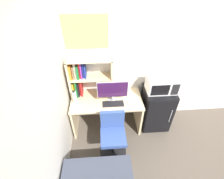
{
  "coord_description": "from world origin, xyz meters",
  "views": [
    {
      "loc": [
        -0.95,
        -2.49,
        2.71
      ],
      "look_at": [
        -0.8,
        -0.35,
        1.0
      ],
      "focal_mm": 25.44,
      "sensor_mm": 36.0,
      "label": 1
    }
  ],
  "objects_px": {
    "microwave": "(162,84)",
    "desk_chair": "(113,137)",
    "computer_mouse": "(130,103)",
    "water_bottle": "(75,97)",
    "keyboard": "(113,104)",
    "hutch_bookshelf": "(84,76)",
    "monitor": "(113,91)",
    "mini_fridge": "(156,108)",
    "wall_corkboard": "(86,32)"
  },
  "relations": [
    {
      "from": "monitor",
      "to": "desk_chair",
      "type": "xyz_separation_m",
      "value": [
        -0.03,
        -0.52,
        -0.59
      ]
    },
    {
      "from": "hutch_bookshelf",
      "to": "wall_corkboard",
      "type": "height_order",
      "value": "wall_corkboard"
    },
    {
      "from": "computer_mouse",
      "to": "mini_fridge",
      "type": "xyz_separation_m",
      "value": [
        0.57,
        0.14,
        -0.32
      ]
    },
    {
      "from": "hutch_bookshelf",
      "to": "water_bottle",
      "type": "xyz_separation_m",
      "value": [
        -0.18,
        -0.23,
        -0.28
      ]
    },
    {
      "from": "monitor",
      "to": "computer_mouse",
      "type": "height_order",
      "value": "monitor"
    },
    {
      "from": "computer_mouse",
      "to": "mini_fridge",
      "type": "distance_m",
      "value": 0.67
    },
    {
      "from": "keyboard",
      "to": "microwave",
      "type": "relative_size",
      "value": 0.72
    },
    {
      "from": "monitor",
      "to": "computer_mouse",
      "type": "xyz_separation_m",
      "value": [
        0.3,
        -0.08,
        -0.23
      ]
    },
    {
      "from": "monitor",
      "to": "wall_corkboard",
      "type": "relative_size",
      "value": 0.77
    },
    {
      "from": "computer_mouse",
      "to": "monitor",
      "type": "bearing_deg",
      "value": 165.21
    },
    {
      "from": "wall_corkboard",
      "to": "mini_fridge",
      "type": "bearing_deg",
      "value": -13.54
    },
    {
      "from": "water_bottle",
      "to": "desk_chair",
      "type": "relative_size",
      "value": 0.3
    },
    {
      "from": "wall_corkboard",
      "to": "microwave",
      "type": "bearing_deg",
      "value": -13.41
    },
    {
      "from": "hutch_bookshelf",
      "to": "computer_mouse",
      "type": "relative_size",
      "value": 8.2
    },
    {
      "from": "hutch_bookshelf",
      "to": "desk_chair",
      "type": "distance_m",
      "value": 1.16
    },
    {
      "from": "keyboard",
      "to": "hutch_bookshelf",
      "type": "bearing_deg",
      "value": 146.29
    },
    {
      "from": "hutch_bookshelf",
      "to": "monitor",
      "type": "height_order",
      "value": "hutch_bookshelf"
    },
    {
      "from": "computer_mouse",
      "to": "water_bottle",
      "type": "relative_size",
      "value": 0.36
    },
    {
      "from": "hutch_bookshelf",
      "to": "monitor",
      "type": "bearing_deg",
      "value": -27.17
    },
    {
      "from": "desk_chair",
      "to": "mini_fridge",
      "type": "bearing_deg",
      "value": 32.72
    },
    {
      "from": "desk_chair",
      "to": "computer_mouse",
      "type": "bearing_deg",
      "value": 52.63
    },
    {
      "from": "monitor",
      "to": "microwave",
      "type": "height_order",
      "value": "monitor"
    },
    {
      "from": "mini_fridge",
      "to": "hutch_bookshelf",
      "type": "bearing_deg",
      "value": 172.31
    },
    {
      "from": "monitor",
      "to": "computer_mouse",
      "type": "bearing_deg",
      "value": -14.79
    },
    {
      "from": "desk_chair",
      "to": "microwave",
      "type": "bearing_deg",
      "value": 32.85
    },
    {
      "from": "water_bottle",
      "to": "wall_corkboard",
      "type": "xyz_separation_m",
      "value": [
        0.28,
        0.35,
        1.01
      ]
    },
    {
      "from": "computer_mouse",
      "to": "water_bottle",
      "type": "height_order",
      "value": "water_bottle"
    },
    {
      "from": "computer_mouse",
      "to": "water_bottle",
      "type": "bearing_deg",
      "value": 174.21
    },
    {
      "from": "microwave",
      "to": "desk_chair",
      "type": "bearing_deg",
      "value": -147.15
    },
    {
      "from": "hutch_bookshelf",
      "to": "mini_fridge",
      "type": "height_order",
      "value": "hutch_bookshelf"
    },
    {
      "from": "microwave",
      "to": "desk_chair",
      "type": "distance_m",
      "value": 1.25
    },
    {
      "from": "monitor",
      "to": "keyboard",
      "type": "relative_size",
      "value": 1.43
    },
    {
      "from": "hutch_bookshelf",
      "to": "water_bottle",
      "type": "relative_size",
      "value": 2.92
    },
    {
      "from": "water_bottle",
      "to": "microwave",
      "type": "distance_m",
      "value": 1.55
    },
    {
      "from": "monitor",
      "to": "desk_chair",
      "type": "relative_size",
      "value": 0.61
    },
    {
      "from": "desk_chair",
      "to": "water_bottle",
      "type": "bearing_deg",
      "value": 139.92
    },
    {
      "from": "monitor",
      "to": "keyboard",
      "type": "distance_m",
      "value": 0.24
    },
    {
      "from": "monitor",
      "to": "microwave",
      "type": "xyz_separation_m",
      "value": [
        0.87,
        0.07,
        0.04
      ]
    },
    {
      "from": "computer_mouse",
      "to": "desk_chair",
      "type": "height_order",
      "value": "desk_chair"
    },
    {
      "from": "water_bottle",
      "to": "monitor",
      "type": "bearing_deg",
      "value": -1.62
    },
    {
      "from": "computer_mouse",
      "to": "desk_chair",
      "type": "bearing_deg",
      "value": -127.37
    },
    {
      "from": "water_bottle",
      "to": "microwave",
      "type": "relative_size",
      "value": 0.5
    },
    {
      "from": "computer_mouse",
      "to": "mini_fridge",
      "type": "relative_size",
      "value": 0.1
    },
    {
      "from": "monitor",
      "to": "keyboard",
      "type": "height_order",
      "value": "monitor"
    },
    {
      "from": "keyboard",
      "to": "microwave",
      "type": "distance_m",
      "value": 0.92
    },
    {
      "from": "wall_corkboard",
      "to": "water_bottle",
      "type": "bearing_deg",
      "value": -128.49
    },
    {
      "from": "monitor",
      "to": "wall_corkboard",
      "type": "bearing_deg",
      "value": 136.55
    },
    {
      "from": "microwave",
      "to": "desk_chair",
      "type": "height_order",
      "value": "microwave"
    },
    {
      "from": "computer_mouse",
      "to": "microwave",
      "type": "distance_m",
      "value": 0.65
    },
    {
      "from": "hutch_bookshelf",
      "to": "monitor",
      "type": "distance_m",
      "value": 0.57
    }
  ]
}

